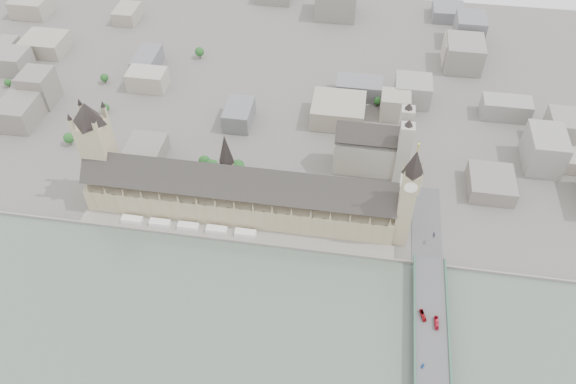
# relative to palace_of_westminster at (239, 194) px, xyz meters

# --- Properties ---
(ground) EXTENTS (900.00, 900.00, 0.00)m
(ground) POSITION_rel_palace_of_westminster_xyz_m (0.00, -19.70, -22.71)
(ground) COLOR #595651
(ground) RESTS_ON ground
(embankment_wall) EXTENTS (600.00, 1.50, 3.00)m
(embankment_wall) POSITION_rel_palace_of_westminster_xyz_m (0.00, -34.70, -21.21)
(embankment_wall) COLOR gray
(embankment_wall) RESTS_ON ground
(river_terrace) EXTENTS (270.00, 15.00, 2.00)m
(river_terrace) POSITION_rel_palace_of_westminster_xyz_m (0.00, -27.20, -21.71)
(river_terrace) COLOR gray
(river_terrace) RESTS_ON ground
(terrace_tents) EXTENTS (118.00, 7.00, 4.00)m
(terrace_tents) POSITION_rel_palace_of_westminster_xyz_m (-40.00, -26.70, -18.71)
(terrace_tents) COLOR white
(terrace_tents) RESTS_ON river_terrace
(palace_of_westminster) EXTENTS (265.00, 40.73, 55.44)m
(palace_of_westminster) POSITION_rel_palace_of_westminster_xyz_m (0.00, 0.00, 0.00)
(palace_of_westminster) COLOR tan
(palace_of_westminster) RESTS_ON ground
(elizabeth_tower) EXTENTS (17.00, 17.00, 107.50)m
(elizabeth_tower) POSITION_rel_palace_of_westminster_xyz_m (138.00, -11.70, 35.38)
(elizabeth_tower) COLOR tan
(elizabeth_tower) RESTS_ON ground
(victoria_tower) EXTENTS (30.00, 30.00, 100.00)m
(victoria_tower) POSITION_rel_palace_of_westminster_xyz_m (-122.00, 6.30, 32.50)
(victoria_tower) COLOR tan
(victoria_tower) RESTS_ON ground
(central_tower) EXTENTS (13.00, 13.00, 48.00)m
(central_tower) POSITION_rel_palace_of_westminster_xyz_m (-10.00, 6.30, 35.21)
(central_tower) COLOR tan
(central_tower) RESTS_ON ground
(westminster_bridge) EXTENTS (25.00, 325.00, 10.25)m
(westminster_bridge) POSITION_rel_palace_of_westminster_xyz_m (162.00, -107.20, -17.58)
(westminster_bridge) COLOR #474749
(westminster_bridge) RESTS_ON ground
(westminster_abbey) EXTENTS (68.00, 36.00, 64.00)m
(westminster_abbey) POSITION_rel_palace_of_westminster_xyz_m (110.92, 75.30, 2.38)
(westminster_abbey) COLOR #A8A397
(westminster_abbey) RESTS_ON ground
(city_skyline_inland) EXTENTS (720.00, 360.00, 38.00)m
(city_skyline_inland) POSITION_rel_palace_of_westminster_xyz_m (0.00, 225.30, -3.71)
(city_skyline_inland) COLOR gray
(city_skyline_inland) RESTS_ON ground
(park_trees) EXTENTS (110.00, 30.00, 15.00)m
(park_trees) POSITION_rel_palace_of_westminster_xyz_m (-10.00, 40.30, -15.21)
(park_trees) COLOR #174218
(park_trees) RESTS_ON ground
(red_bus_north) EXTENTS (5.21, 10.28, 2.80)m
(red_bus_north) POSITION_rel_palace_of_westminster_xyz_m (155.67, -90.21, -11.06)
(red_bus_north) COLOR #A11218
(red_bus_north) RESTS_ON westminster_bridge
(red_bus_south) EXTENTS (2.74, 11.02, 3.06)m
(red_bus_south) POSITION_rel_palace_of_westminster_xyz_m (165.26, -95.11, -10.93)
(red_bus_south) COLOR red
(red_bus_south) RESTS_ON westminster_bridge
(car_blue) EXTENTS (2.78, 3.97, 1.25)m
(car_blue) POSITION_rel_palace_of_westminster_xyz_m (155.09, -130.13, -11.83)
(car_blue) COLOR #174E99
(car_blue) RESTS_ON westminster_bridge
(car_approach) EXTENTS (2.76, 5.35, 1.48)m
(car_approach) POSITION_rel_palace_of_westminster_xyz_m (166.02, -10.69, -11.71)
(car_approach) COLOR gray
(car_approach) RESTS_ON westminster_bridge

